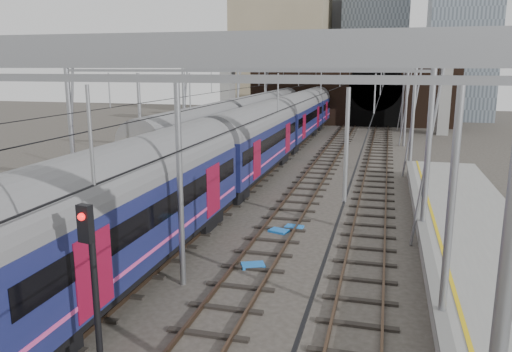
# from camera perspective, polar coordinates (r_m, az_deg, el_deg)

# --- Properties ---
(ground) EXTENTS (160.00, 160.00, 0.00)m
(ground) POSITION_cam_1_polar(r_m,az_deg,el_deg) (16.23, -11.14, -14.87)
(ground) COLOR #38332D
(ground) RESTS_ON ground
(tracks) EXTENTS (14.40, 80.00, 0.22)m
(tracks) POSITION_cam_1_polar(r_m,az_deg,el_deg) (29.59, 1.50, -2.00)
(tracks) COLOR #4C3828
(tracks) RESTS_ON ground
(overhead_line) EXTENTS (16.80, 80.00, 8.00)m
(overhead_line) POSITION_cam_1_polar(r_m,az_deg,el_deg) (35.01, 4.04, 11.05)
(overhead_line) COLOR gray
(overhead_line) RESTS_ON ground
(retaining_wall) EXTENTS (28.00, 2.75, 9.00)m
(retaining_wall) POSITION_cam_1_polar(r_m,az_deg,el_deg) (65.11, 10.32, 9.52)
(retaining_wall) COLOR #311E15
(retaining_wall) RESTS_ON ground
(overbridge) EXTENTS (28.00, 3.00, 9.25)m
(overbridge) POSITION_cam_1_polar(r_m,az_deg,el_deg) (59.27, 8.58, 12.16)
(overbridge) COLOR gray
(overbridge) RESTS_ON ground
(city_skyline) EXTENTS (37.50, 27.50, 60.00)m
(city_skyline) POSITION_cam_1_polar(r_m,az_deg,el_deg) (84.04, 12.70, 18.75)
(city_skyline) COLOR tan
(city_skyline) RESTS_ON ground
(train_main) EXTENTS (2.89, 66.74, 4.94)m
(train_main) POSITION_cam_1_polar(r_m,az_deg,el_deg) (41.26, 2.69, 5.66)
(train_main) COLOR black
(train_main) RESTS_ON ground
(train_second) EXTENTS (2.75, 47.69, 4.75)m
(train_second) POSITION_cam_1_polar(r_m,az_deg,el_deg) (48.51, -0.34, 6.58)
(train_second) COLOR black
(train_second) RESTS_ON ground
(signal_near_centre) EXTENTS (0.35, 0.46, 4.55)m
(signal_near_centre) POSITION_cam_1_polar(r_m,az_deg,el_deg) (11.67, -18.18, -10.82)
(signal_near_centre) COLOR black
(signal_near_centre) RESTS_ON ground
(equip_cover_a) EXTENTS (1.03, 0.90, 0.10)m
(equip_cover_a) POSITION_cam_1_polar(r_m,az_deg,el_deg) (19.07, -0.34, -10.18)
(equip_cover_a) COLOR blue
(equip_cover_a) RESTS_ON ground
(equip_cover_b) EXTENTS (0.99, 0.83, 0.10)m
(equip_cover_b) POSITION_cam_1_polar(r_m,az_deg,el_deg) (22.88, 2.63, -6.28)
(equip_cover_b) COLOR blue
(equip_cover_b) RESTS_ON ground
(equip_cover_c) EXTENTS (0.88, 0.67, 0.10)m
(equip_cover_c) POSITION_cam_1_polar(r_m,az_deg,el_deg) (23.46, 4.38, -5.83)
(equip_cover_c) COLOR blue
(equip_cover_c) RESTS_ON ground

